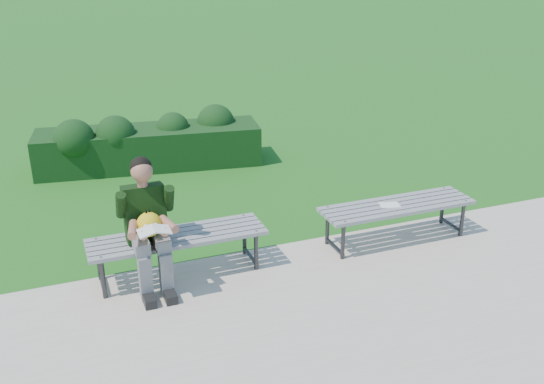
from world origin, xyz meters
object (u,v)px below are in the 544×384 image
Objects in this scene: hedge at (148,143)px; paper_sheet at (390,205)px; bench_left at (178,240)px; bench_right at (397,208)px; seated_boy at (147,221)px.

paper_sheet is at bearing -60.06° from hedge.
bench_left reaches higher than paper_sheet.
paper_sheet is (2.41, -0.13, 0.06)m from bench_left.
bench_left is at bearing 177.02° from paper_sheet.
bench_left is at bearing 177.14° from bench_right.
hedge is 4.16m from paper_sheet.
paper_sheet is at bearing -0.64° from seated_boy.
bench_left is 2.52m from bench_right.
hedge is at bearing 79.92° from seated_boy.
bench_right is 0.12m from paper_sheet.
bench_right is (2.51, -0.13, 0.00)m from bench_left.
seated_boy is at bearing 179.36° from paper_sheet.
hedge is 3.65m from seated_boy.
bench_left is at bearing 17.58° from seated_boy.
bench_left is at bearing -95.51° from hedge.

